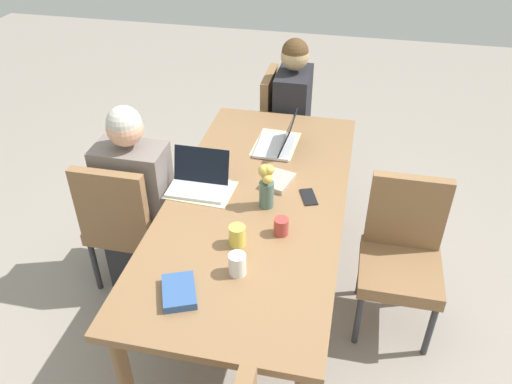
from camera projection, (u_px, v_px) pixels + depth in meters
name	position (u px, v px, depth m)	size (l,w,h in m)	color
ground_plane	(256.00, 295.00, 3.21)	(10.00, 10.00, 0.00)	gray
dining_table	(256.00, 210.00, 2.82)	(2.07, 0.96, 0.74)	olive
chair_head_right_left_near	(283.00, 123.00, 4.00)	(0.44, 0.44, 0.90)	olive
person_head_right_left_near	(292.00, 125.00, 3.93)	(0.40, 0.36, 1.19)	#2D2D33
chair_far_left_mid	(124.00, 219.00, 3.03)	(0.44, 0.44, 0.90)	olive
person_far_left_mid	(138.00, 209.00, 3.06)	(0.36, 0.40, 1.19)	#2D2D33
chair_near_left_far	(402.00, 250.00, 2.81)	(0.44, 0.44, 0.90)	olive
flower_vase	(267.00, 184.00, 2.65)	(0.09, 0.08, 0.26)	#4C6B60
placemat_head_right_left_near	(276.00, 144.00, 3.26)	(0.36, 0.26, 0.00)	beige
placemat_far_left_mid	(201.00, 190.00, 2.85)	(0.36, 0.26, 0.00)	beige
laptop_far_left_mid	(199.00, 181.00, 2.85)	(0.22, 0.32, 0.21)	silver
laptop_head_right_left_near	(279.00, 142.00, 3.20)	(0.32, 0.22, 0.21)	silver
coffee_mug_near_left	(281.00, 226.00, 2.52)	(0.07, 0.07, 0.09)	#AD3D38
coffee_mug_near_right	(237.00, 236.00, 2.45)	(0.08, 0.08, 0.11)	#DBC64C
coffee_mug_centre_left	(237.00, 264.00, 2.29)	(0.08, 0.08, 0.11)	white
coffee_mug_centre_right	(200.00, 158.00, 3.05)	(0.08, 0.08, 0.09)	#232328
book_red_cover	(278.00, 181.00, 2.90)	(0.20, 0.14, 0.03)	#B2A38E
book_blue_cover	(179.00, 292.00, 2.20)	(0.20, 0.14, 0.04)	#335693
phone_black	(309.00, 197.00, 2.79)	(0.15, 0.07, 0.01)	black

